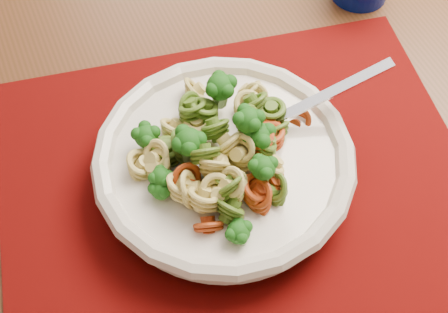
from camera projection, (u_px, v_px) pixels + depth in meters
name	position (u px, v px, depth m)	size (l,w,h in m)	color
dining_table	(178.00, 137.00, 0.78)	(1.30, 0.84, 0.72)	#4F2916
placemat	(236.00, 178.00, 0.62)	(0.46, 0.36, 0.00)	#560503
pasta_bowl	(224.00, 163.00, 0.59)	(0.25, 0.25, 0.05)	silver
pasta_broccoli_heap	(224.00, 153.00, 0.58)	(0.21, 0.21, 0.06)	tan
fork	(264.00, 126.00, 0.60)	(0.19, 0.02, 0.01)	silver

